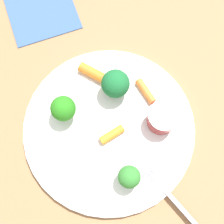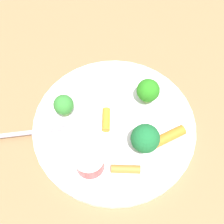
# 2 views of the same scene
# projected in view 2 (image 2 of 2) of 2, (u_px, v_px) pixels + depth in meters

# --- Properties ---
(ground_plane) EXTENTS (2.40, 2.40, 0.00)m
(ground_plane) POSITION_uv_depth(u_px,v_px,m) (114.00, 126.00, 0.49)
(ground_plane) COLOR olive
(plate) EXTENTS (0.28, 0.28, 0.01)m
(plate) POSITION_uv_depth(u_px,v_px,m) (114.00, 125.00, 0.49)
(plate) COLOR white
(plate) RESTS_ON ground_plane
(sauce_cup) EXTENTS (0.05, 0.05, 0.04)m
(sauce_cup) POSITION_uv_depth(u_px,v_px,m) (90.00, 161.00, 0.43)
(sauce_cup) COLOR maroon
(sauce_cup) RESTS_ON plate
(broccoli_floret_0) EXTENTS (0.03, 0.03, 0.05)m
(broccoli_floret_0) POSITION_uv_depth(u_px,v_px,m) (64.00, 104.00, 0.47)
(broccoli_floret_0) COLOR #7FB25C
(broccoli_floret_0) RESTS_ON plate
(broccoli_floret_1) EXTENTS (0.04, 0.04, 0.05)m
(broccoli_floret_1) POSITION_uv_depth(u_px,v_px,m) (148.00, 91.00, 0.48)
(broccoli_floret_1) COLOR #95BC64
(broccoli_floret_1) RESTS_ON plate
(broccoli_floret_2) EXTENTS (0.05, 0.05, 0.05)m
(broccoli_floret_2) POSITION_uv_depth(u_px,v_px,m) (145.00, 139.00, 0.43)
(broccoli_floret_2) COLOR #83B66A
(broccoli_floret_2) RESTS_ON plate
(carrot_stick_0) EXTENTS (0.02, 0.04, 0.01)m
(carrot_stick_0) POSITION_uv_depth(u_px,v_px,m) (107.00, 118.00, 0.48)
(carrot_stick_0) COLOR orange
(carrot_stick_0) RESTS_ON plate
(carrot_stick_1) EXTENTS (0.05, 0.02, 0.01)m
(carrot_stick_1) POSITION_uv_depth(u_px,v_px,m) (126.00, 169.00, 0.43)
(carrot_stick_1) COLOR orange
(carrot_stick_1) RESTS_ON plate
(carrot_stick_2) EXTENTS (0.06, 0.05, 0.02)m
(carrot_stick_2) POSITION_uv_depth(u_px,v_px,m) (168.00, 137.00, 0.46)
(carrot_stick_2) COLOR orange
(carrot_stick_2) RESTS_ON plate
(fork) EXTENTS (0.17, 0.07, 0.00)m
(fork) POSITION_uv_depth(u_px,v_px,m) (16.00, 134.00, 0.47)
(fork) COLOR #B4ACC7
(fork) RESTS_ON plate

